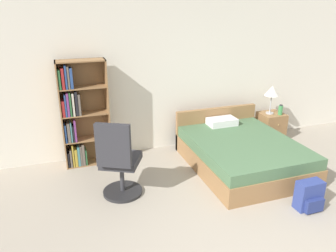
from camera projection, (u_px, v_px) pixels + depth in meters
The scene contains 8 objects.
wall_back at pixel (174, 76), 5.68m from camera, with size 9.00×0.06×2.60m.
bookshelf at pixel (79, 117), 5.13m from camera, with size 0.74×0.28×1.70m.
bed at pixel (240, 152), 5.27m from camera, with size 1.55×1.96×0.72m.
office_chair at pixel (119, 163), 4.31m from camera, with size 0.67×0.71×1.13m.
nightstand at pixel (271, 126), 6.30m from camera, with size 0.44×0.45×0.52m.
table_lamp at pixel (272, 92), 6.05m from camera, with size 0.27×0.27×0.53m.
water_bottle at pixel (280, 110), 6.11m from camera, with size 0.08×0.08×0.19m.
backpack_blue at pixel (309, 196), 4.17m from camera, with size 0.33×0.24×0.39m.
Camera 1 is at (-1.92, -2.05, 2.50)m, focal length 35.00 mm.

